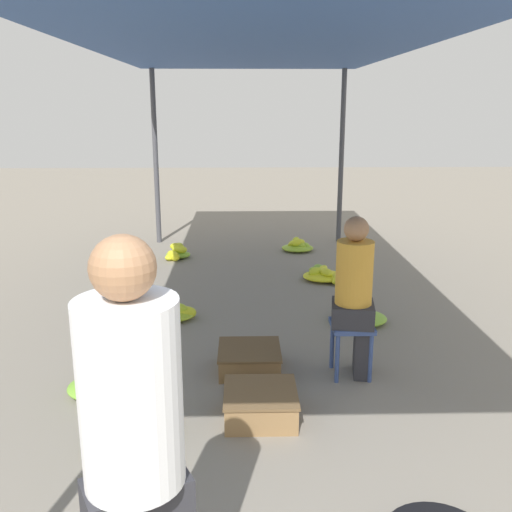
% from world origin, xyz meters
% --- Properties ---
extents(canopy_post_back_left, '(0.08, 0.08, 2.76)m').
position_xyz_m(canopy_post_back_left, '(-1.50, 8.23, 1.38)').
color(canopy_post_back_left, '#4C4C51').
rests_on(canopy_post_back_left, ground).
extents(canopy_post_back_right, '(0.08, 0.08, 2.76)m').
position_xyz_m(canopy_post_back_right, '(1.50, 8.23, 1.38)').
color(canopy_post_back_right, '#4C4C51').
rests_on(canopy_post_back_right, ground).
extents(canopy_tarp, '(3.39, 8.33, 0.04)m').
position_xyz_m(canopy_tarp, '(0.00, 4.26, 2.78)').
color(canopy_tarp, '#33569E').
rests_on(canopy_tarp, canopy_post_front_left).
extents(vendor_foreground, '(0.51, 0.51, 1.78)m').
position_xyz_m(vendor_foreground, '(-0.53, 0.84, 0.92)').
color(vendor_foreground, '#2D2D33').
rests_on(vendor_foreground, ground).
extents(stool, '(0.34, 0.34, 0.46)m').
position_xyz_m(stool, '(0.79, 3.34, 0.37)').
color(stool, '#384C84').
rests_on(stool, ground).
extents(vendor_seated, '(0.39, 0.39, 1.36)m').
position_xyz_m(vendor_seated, '(0.81, 3.34, 0.71)').
color(vendor_seated, '#2D2D33').
rests_on(vendor_seated, ground).
extents(banana_pile_left_0, '(0.60, 0.62, 0.21)m').
position_xyz_m(banana_pile_left_0, '(-0.84, 2.45, 0.06)').
color(banana_pile_left_0, '#C0D12A').
rests_on(banana_pile_left_0, ground).
extents(banana_pile_left_1, '(0.62, 0.53, 0.31)m').
position_xyz_m(banana_pile_left_1, '(-1.21, 3.10, 0.11)').
color(banana_pile_left_1, '#C8D428').
rests_on(banana_pile_left_1, ground).
extents(banana_pile_left_2, '(0.50, 0.39, 0.25)m').
position_xyz_m(banana_pile_left_2, '(-0.86, 4.67, 0.09)').
color(banana_pile_left_2, '#93BF32').
rests_on(banana_pile_left_2, ground).
extents(banana_pile_left_3, '(0.39, 0.48, 0.22)m').
position_xyz_m(banana_pile_left_3, '(-1.09, 7.16, 0.09)').
color(banana_pile_left_3, yellow).
rests_on(banana_pile_left_3, ground).
extents(banana_pile_right_0, '(0.60, 0.50, 0.28)m').
position_xyz_m(banana_pile_right_0, '(1.07, 4.54, 0.08)').
color(banana_pile_right_0, '#8CBC33').
rests_on(banana_pile_right_0, ground).
extents(banana_pile_right_1, '(0.55, 0.70, 0.17)m').
position_xyz_m(banana_pile_right_1, '(0.95, 6.05, 0.07)').
color(banana_pile_right_1, yellow).
rests_on(banana_pile_right_1, ground).
extents(banana_pile_right_2, '(0.49, 0.44, 0.22)m').
position_xyz_m(banana_pile_right_2, '(0.75, 7.58, 0.08)').
color(banana_pile_right_2, '#A3C62F').
rests_on(banana_pile_right_2, ground).
extents(crate_near, '(0.53, 0.53, 0.20)m').
position_xyz_m(crate_near, '(-0.06, 3.44, 0.10)').
color(crate_near, brown).
rests_on(crate_near, ground).
extents(crate_mid, '(0.53, 0.53, 0.21)m').
position_xyz_m(crate_mid, '(0.01, 2.67, 0.11)').
color(crate_mid, olive).
rests_on(crate_mid, ground).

